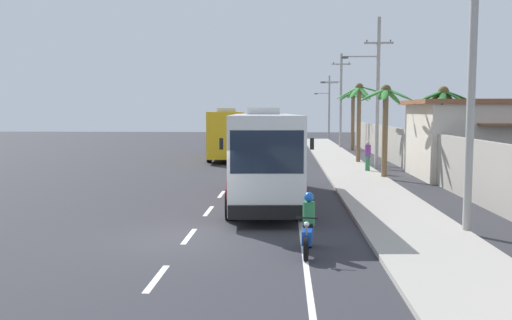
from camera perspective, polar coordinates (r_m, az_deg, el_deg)
The scene contains 16 objects.
ground_plane at distance 15.98m, azimuth -7.31°, elevation -8.31°, with size 160.00×160.00×0.00m, color #303035.
sidewalk_kerb at distance 25.84m, azimuth 11.90°, elevation -3.04°, with size 3.20×90.00×0.14m, color #A8A399.
lane_markings at distance 30.39m, azimuth 1.72°, elevation -1.83°, with size 3.51×71.33×0.01m.
boundary_wall at distance 30.39m, azimuth 17.89°, elevation 0.34°, with size 0.24×60.00×2.57m, color #9E998E.
coach_bus_foreground at distance 22.31m, azimuth 0.78°, elevation 0.78°, with size 3.40×11.56×3.86m.
coach_bus_far_lane at distance 42.39m, azimuth -3.02°, elevation 2.92°, with size 3.37×11.43×3.94m.
motorcycle_beside_bus at distance 14.30m, azimuth 5.54°, elevation -7.22°, with size 0.56×1.96×1.60m.
pedestrian_midwalk at distance 33.11m, azimuth 11.71°, elevation 0.50°, with size 0.36×0.36×1.77m.
utility_pole_nearest at distance 17.28m, azimuth 21.77°, elevation 6.66°, with size 1.84×0.24×8.21m.
utility_pole_mid at distance 35.70m, azimuth 12.60°, elevation 7.28°, with size 3.28×0.24×9.66m.
utility_pole_far at distance 54.30m, azimuth 8.88°, elevation 6.42°, with size 2.96×0.24×9.34m.
utility_pole_distant at distance 73.06m, azimuth 7.67°, elevation 5.76°, with size 3.13×0.24×8.41m.
palm_nearest at distance 29.73m, azimuth 19.10°, elevation 4.65°, with size 2.70×2.60×5.00m.
palm_second at distance 51.90m, azimuth 10.18°, elevation 5.31°, with size 2.90×3.13×5.75m.
palm_third at distance 38.76m, azimuth 10.81°, elevation 5.65°, with size 3.42×3.21×5.67m.
palm_fourth at distance 30.18m, azimuth 13.53°, elevation 5.09°, with size 2.83×2.96×5.14m.
Camera 1 is at (2.85, -15.28, 3.72)m, focal length 37.90 mm.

